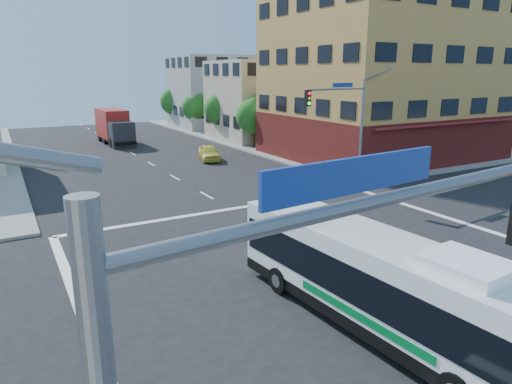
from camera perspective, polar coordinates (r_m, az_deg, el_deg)
ground at (r=18.84m, az=9.96°, el=-9.39°), size 120.00×120.00×0.00m
sidewalk_ne at (r=67.12m, az=14.36°, el=7.74°), size 50.00×50.00×0.15m
corner_building_ne at (r=44.41m, az=15.40°, el=11.91°), size 18.10×15.44×14.00m
building_east_near at (r=54.98m, az=1.39°, el=11.40°), size 12.06×10.06×9.00m
building_east_far at (r=67.35m, az=-4.86°, el=12.37°), size 12.06×10.06×10.00m
signal_mast_ne at (r=31.32m, az=11.02°, el=9.57°), size 7.91×1.13×8.07m
street_tree_a at (r=47.28m, az=-0.17°, el=9.76°), size 3.60×3.60×5.53m
street_tree_b at (r=54.36m, az=-4.37°, el=10.53°), size 3.80×3.80×5.79m
street_tree_c at (r=61.70m, az=-7.58°, el=10.66°), size 3.40×3.40×5.29m
street_tree_d at (r=69.15m, az=-10.14°, el=11.32°), size 4.00×4.00×6.03m
transit_bus at (r=14.38m, az=14.96°, el=-10.64°), size 3.06×11.07×3.24m
box_truck at (r=53.18m, az=-17.26°, el=7.72°), size 2.60×8.29×3.71m
parked_car at (r=41.30m, az=-5.89°, el=4.91°), size 2.54×4.26×1.36m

